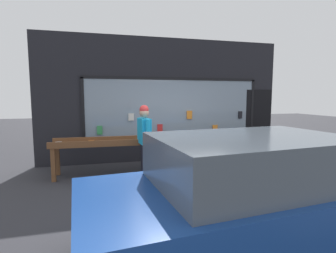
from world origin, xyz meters
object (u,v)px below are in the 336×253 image
(display_table_right, at_px, (233,138))
(sandwich_board_sign, at_px, (299,147))
(small_dog, at_px, (162,168))
(parked_car, at_px, (250,190))
(display_table_left, at_px, (113,145))
(person_browsing, at_px, (144,136))

(display_table_right, height_order, sandwich_board_sign, display_table_right)
(display_table_right, xyz_separation_m, sandwich_board_sign, (1.95, -0.23, -0.31))
(display_table_right, bearing_deg, small_dog, -160.96)
(display_table_right, distance_m, small_dog, 2.31)
(sandwich_board_sign, height_order, parked_car, parked_car)
(display_table_right, height_order, parked_car, parked_car)
(display_table_left, relative_size, person_browsing, 1.67)
(display_table_right, relative_size, parked_car, 0.67)
(person_browsing, distance_m, parked_car, 3.23)
(display_table_right, relative_size, sandwich_board_sign, 3.12)
(sandwich_board_sign, bearing_deg, small_dog, 167.08)
(display_table_left, distance_m, person_browsing, 0.88)
(display_table_right, distance_m, person_browsing, 2.54)
(display_table_right, distance_m, parked_car, 3.98)
(display_table_left, bearing_deg, display_table_right, 0.02)
(display_table_right, xyz_separation_m, small_dog, (-2.14, -0.74, -0.48))
(display_table_left, xyz_separation_m, small_dog, (1.04, -0.74, -0.43))
(display_table_left, distance_m, sandwich_board_sign, 5.14)
(person_browsing, bearing_deg, display_table_left, 49.64)
(small_dog, bearing_deg, display_table_right, -80.45)
(display_table_right, relative_size, small_dog, 4.92)
(display_table_left, relative_size, parked_car, 0.67)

